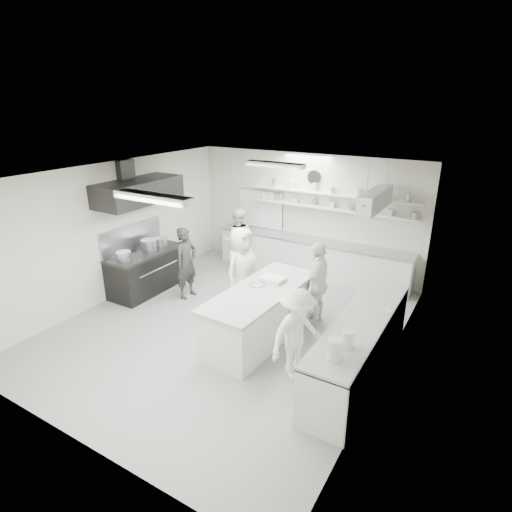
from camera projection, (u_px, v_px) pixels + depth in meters
The scene contains 27 objects.
floor at pixel (230, 326), 8.31m from camera, with size 6.00×7.00×0.02m, color gray.
ceiling at pixel (226, 174), 7.25m from camera, with size 6.00×7.00×0.02m, color silver.
wall_back at pixel (306, 214), 10.59m from camera, with size 6.00×0.04×3.00m, color beige.
wall_front at pixel (62, 344), 4.96m from camera, with size 6.00×0.04×3.00m, color beige.
wall_left at pixel (116, 231), 9.21m from camera, with size 0.04×7.00×3.00m, color beige.
wall_right at pixel (391, 290), 6.35m from camera, with size 0.04×7.00×3.00m, color beige.
stove at pixel (146, 272), 9.71m from camera, with size 0.80×1.80×0.90m, color black.
exhaust_hood at pixel (138, 191), 9.04m from camera, with size 0.85×2.00×0.50m, color black.
back_counter at pixel (310, 258), 10.58m from camera, with size 5.00×0.60×0.92m, color silver.
shelf_lower at pixel (331, 208), 10.07m from camera, with size 4.20×0.26×0.04m, color silver.
shelf_upper at pixel (332, 194), 9.94m from camera, with size 4.20×0.26×0.04m, color silver.
pass_through_window at pixel (261, 209), 11.22m from camera, with size 1.30×0.04×1.00m, color black.
wall_clock at pixel (314, 177), 10.13m from camera, with size 0.32×0.32×0.05m, color white.
right_counter at pixel (359, 348), 6.71m from camera, with size 0.74×3.30×0.94m, color silver.
pot_rack at pixel (375, 200), 8.47m from camera, with size 0.30×1.60×0.40m, color #A7ADB4.
light_fixture_front at pixel (153, 197), 5.82m from camera, with size 1.30×0.25×0.10m, color silver.
light_fixture_rear at pixel (275, 165), 8.72m from camera, with size 1.30×0.25×0.10m, color silver.
prep_island at pixel (261, 315), 7.75m from camera, with size 0.95×2.54×0.94m, color silver.
stove_pot at pixel (149, 246), 9.63m from camera, with size 0.37×0.37×0.29m, color #A7ADB4.
cook_stove at pixel (186, 263), 9.28m from camera, with size 0.59×0.39×1.62m, color #262628.
cook_back at pixel (237, 240), 10.70m from camera, with size 0.81×0.63×1.67m, color white.
cook_island_left at pixel (241, 268), 8.76m from camera, with size 0.87×0.57×1.79m, color white.
cook_island_right at pixel (317, 283), 8.15m from camera, with size 1.00×0.42×1.71m, color white.
cook_right at pixel (297, 334), 6.55m from camera, with size 0.99×0.57×1.53m, color white.
bowl_island_a at pixel (257, 286), 7.77m from camera, with size 0.27×0.27×0.07m, color #A7ADB4.
bowl_island_b at pixel (276, 281), 7.95m from camera, with size 0.21×0.21×0.07m, color silver.
bowl_right at pixel (383, 312), 6.81m from camera, with size 0.22×0.22×0.05m, color silver.
Camera 1 is at (4.17, -6.00, 4.23)m, focal length 29.34 mm.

